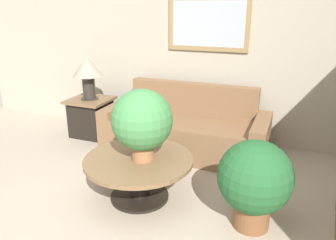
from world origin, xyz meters
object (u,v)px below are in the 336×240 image
(side_table, at_px, (91,117))
(table_lamp, at_px, (87,71))
(coffee_table, at_px, (139,169))
(potted_plant_floor, at_px, (254,180))
(couch_main, at_px, (185,130))
(potted_plant_on_table, at_px, (142,121))

(side_table, bearing_deg, table_lamp, 180.00)
(coffee_table, bearing_deg, side_table, 138.13)
(potted_plant_floor, bearing_deg, side_table, 152.48)
(side_table, xyz_separation_m, table_lamp, (-0.00, 0.00, 0.68))
(coffee_table, xyz_separation_m, table_lamp, (-1.42, 1.27, 0.64))
(couch_main, height_order, potted_plant_floor, couch_main)
(table_lamp, height_order, potted_plant_on_table, table_lamp)
(couch_main, height_order, potted_plant_on_table, potted_plant_on_table)
(potted_plant_on_table, xyz_separation_m, potted_plant_floor, (1.06, -0.05, -0.37))
(side_table, bearing_deg, potted_plant_floor, -27.52)
(potted_plant_on_table, distance_m, potted_plant_floor, 1.12)
(table_lamp, relative_size, potted_plant_floor, 0.75)
(table_lamp, xyz_separation_m, potted_plant_on_table, (1.46, -1.27, -0.14))
(coffee_table, distance_m, potted_plant_on_table, 0.50)
(side_table, relative_size, table_lamp, 0.97)
(potted_plant_on_table, bearing_deg, couch_main, 89.98)
(side_table, height_order, potted_plant_floor, potted_plant_floor)
(couch_main, bearing_deg, potted_plant_floor, -51.14)
(couch_main, relative_size, potted_plant_on_table, 3.09)
(couch_main, height_order, table_lamp, table_lamp)
(coffee_table, distance_m, table_lamp, 2.01)
(side_table, height_order, table_lamp, table_lamp)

